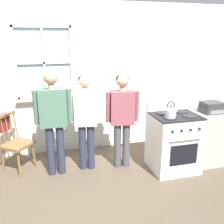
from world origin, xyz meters
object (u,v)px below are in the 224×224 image
(side_counter, at_px, (207,138))
(person_teen_center, at_px, (86,115))
(person_elderly_left, at_px, (53,113))
(stereo, at_px, (212,108))
(chair_by_window, at_px, (16,144))
(potted_plant, at_px, (38,95))
(handbag, at_px, (3,123))
(stove, at_px, (174,142))
(person_adult_right, at_px, (122,113))
(kettle, at_px, (171,112))

(side_counter, bearing_deg, person_teen_center, 171.13)
(person_elderly_left, distance_m, person_teen_center, 0.50)
(stereo, bearing_deg, person_teen_center, 170.56)
(chair_by_window, distance_m, person_elderly_left, 0.87)
(potted_plant, bearing_deg, person_elderly_left, -74.45)
(chair_by_window, xyz_separation_m, person_teen_center, (1.10, -0.24, 0.48))
(stereo, bearing_deg, handbag, 167.65)
(stove, bearing_deg, person_adult_right, 159.61)
(chair_by_window, relative_size, stereo, 2.77)
(person_elderly_left, height_order, handbag, person_elderly_left)
(person_adult_right, bearing_deg, person_elderly_left, -173.59)
(kettle, bearing_deg, handbag, 160.25)
(stove, xyz_separation_m, stereo, (0.67, 0.03, 0.51))
(person_elderly_left, distance_m, side_counter, 2.59)
(chair_by_window, height_order, person_adult_right, person_adult_right)
(person_teen_center, bearing_deg, stove, -5.24)
(person_elderly_left, xyz_separation_m, kettle, (1.69, -0.45, 0.02))
(chair_by_window, distance_m, stereo, 3.22)
(kettle, bearing_deg, chair_by_window, 161.99)
(chair_by_window, xyz_separation_m, stereo, (3.12, -0.58, 0.55))
(side_counter, bearing_deg, stereo, -90.00)
(chair_by_window, height_order, person_elderly_left, person_elderly_left)
(person_teen_center, distance_m, stove, 1.47)
(chair_by_window, relative_size, handbag, 3.07)
(person_teen_center, distance_m, stereo, 2.05)
(kettle, xyz_separation_m, stereo, (0.83, 0.16, -0.04))
(person_elderly_left, xyz_separation_m, side_counter, (2.52, -0.27, -0.55))
(chair_by_window, bearing_deg, stove, -66.20)
(potted_plant, bearing_deg, person_adult_right, -32.21)
(stove, relative_size, kettle, 4.39)
(stove, height_order, handbag, stove)
(person_adult_right, relative_size, kettle, 6.27)
(stove, relative_size, handbag, 3.53)
(person_elderly_left, bearing_deg, handbag, 152.42)
(person_teen_center, bearing_deg, person_elderly_left, -164.62)
(person_elderly_left, height_order, person_teen_center, person_elderly_left)
(handbag, xyz_separation_m, stereo, (3.30, -0.72, 0.22))
(stove, relative_size, stereo, 3.19)
(handbag, bearing_deg, stereo, -12.35)
(person_elderly_left, xyz_separation_m, person_teen_center, (0.49, 0.05, -0.08))
(chair_by_window, xyz_separation_m, side_counter, (3.12, -0.56, 0.01))
(chair_by_window, relative_size, person_teen_center, 0.61)
(chair_by_window, xyz_separation_m, potted_plant, (0.39, 0.49, 0.69))
(stereo, bearing_deg, chair_by_window, 169.48)
(person_teen_center, bearing_deg, potted_plant, 144.28)
(person_adult_right, bearing_deg, person_teen_center, -179.69)
(person_elderly_left, height_order, kettle, person_elderly_left)
(person_teen_center, relative_size, stove, 1.43)
(stove, bearing_deg, person_elderly_left, 170.09)
(potted_plant, relative_size, side_counter, 0.25)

